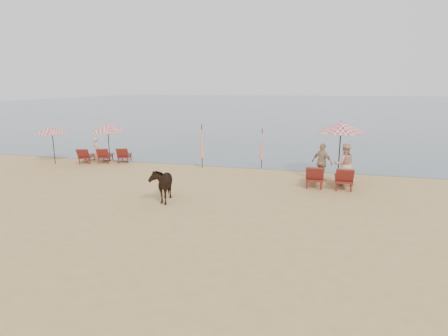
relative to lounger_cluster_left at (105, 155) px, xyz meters
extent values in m
plane|color=tan|center=(8.19, -9.46, -0.42)|extent=(120.00, 120.00, 0.00)
cube|color=#51606B|center=(8.19, 70.54, -0.42)|extent=(160.00, 140.00, 0.06)
cube|color=maroon|center=(-1.08, -0.16, -0.08)|extent=(1.06, 1.49, 0.08)
cube|color=maroon|center=(-0.82, -0.84, 0.19)|extent=(0.75, 0.64, 0.59)
cube|color=maroon|center=(-0.08, 0.21, -0.08)|extent=(1.06, 1.49, 0.08)
cube|color=maroon|center=(0.18, -0.47, 0.19)|extent=(0.75, 0.64, 0.59)
cube|color=maroon|center=(0.92, 0.58, -0.08)|extent=(1.06, 1.49, 0.08)
cube|color=maroon|center=(1.18, -0.10, 0.19)|extent=(0.75, 0.64, 0.59)
cube|color=maroon|center=(11.70, -2.07, -0.04)|extent=(0.72, 1.54, 0.09)
cube|color=maroon|center=(11.70, -2.89, 0.27)|extent=(0.71, 0.51, 0.67)
cube|color=maroon|center=(12.91, -2.08, -0.04)|extent=(0.72, 1.54, 0.09)
cube|color=maroon|center=(12.90, -2.90, 0.27)|extent=(0.71, 0.51, 0.67)
cylinder|color=black|center=(-2.55, -1.01, 0.56)|extent=(0.04, 0.04, 1.97)
cone|color=red|center=(-2.55, -1.01, 1.50)|extent=(1.88, 1.88, 0.40)
sphere|color=black|center=(-2.55, -1.01, 1.68)|extent=(0.07, 0.07, 0.07)
cylinder|color=black|center=(0.02, 0.45, 0.59)|extent=(0.05, 0.05, 2.02)
cone|color=red|center=(0.02, 0.45, 1.55)|extent=(1.79, 1.82, 0.61)
sphere|color=black|center=(0.02, 0.45, 1.74)|extent=(0.08, 0.08, 0.08)
cylinder|color=black|center=(12.74, -0.46, 0.83)|extent=(0.06, 0.06, 2.50)
cone|color=red|center=(12.74, -0.46, 2.03)|extent=(2.22, 2.22, 0.50)
sphere|color=black|center=(12.74, -0.46, 2.25)|extent=(0.09, 0.09, 0.09)
cylinder|color=black|center=(5.79, 0.09, 0.73)|extent=(0.05, 0.05, 2.31)
cone|color=red|center=(5.79, 0.09, 1.01)|extent=(0.28, 0.28, 1.73)
cylinder|color=black|center=(8.90, 0.69, 0.64)|extent=(0.05, 0.05, 2.13)
cone|color=red|center=(8.90, 0.69, 0.90)|extent=(0.26, 0.26, 1.60)
imported|color=black|center=(6.12, -5.87, 0.25)|extent=(1.12, 1.73, 1.35)
imported|color=#E3A78D|center=(-0.30, -0.29, 0.32)|extent=(0.64, 0.55, 1.48)
imported|color=#DCA289|center=(12.93, -1.73, 0.51)|extent=(0.97, 0.79, 1.86)
imported|color=tan|center=(11.98, -1.27, 0.46)|extent=(1.10, 0.91, 1.76)
camera|label=1|loc=(11.89, -18.53, 3.92)|focal=30.00mm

